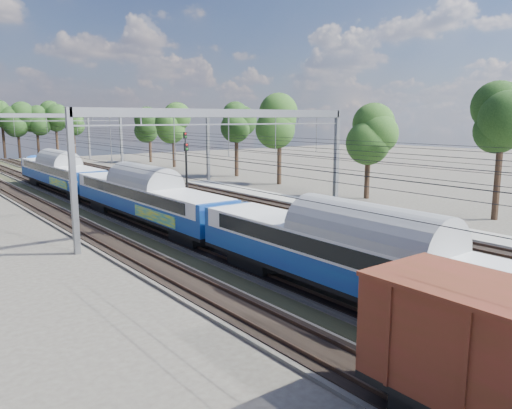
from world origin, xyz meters
TOP-DOWN VIEW (x-y plane):
  - track_bed at (-0.00, 45.00)m, footprint 21.00×130.00m
  - platform at (12.00, 20.00)m, footprint 3.00×70.00m
  - catenary at (0.33, 52.69)m, footprint 25.65×130.00m
  - tree_belt at (5.53, 96.02)m, footprint 39.87×98.64m
  - emu_train at (-4.50, 34.68)m, footprint 3.17×67.05m
  - worker at (0.54, 56.26)m, footprint 0.47×0.68m
  - signal_near at (2.17, 40.18)m, footprint 0.38×0.34m
  - signal_far at (10.98, 55.95)m, footprint 0.42×0.38m

SIDE VIEW (x-z plane):
  - track_bed at x=0.00m, z-range -0.07..0.27m
  - platform at x=12.00m, z-range 0.00..0.30m
  - worker at x=0.54m, z-range 0.00..1.79m
  - emu_train at x=-4.50m, z-range 0.41..5.05m
  - signal_near at x=2.17m, z-range 0.80..6.86m
  - signal_far at x=10.98m, z-range 0.87..7.42m
  - catenary at x=0.33m, z-range 1.90..10.90m
  - tree_belt at x=5.53m, z-range 1.87..14.22m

